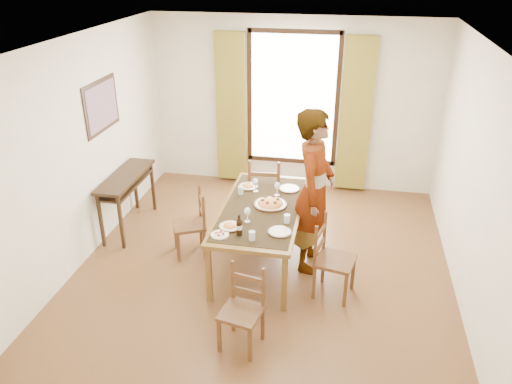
% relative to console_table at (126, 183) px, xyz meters
% --- Properties ---
extents(ground, '(5.00, 5.00, 0.00)m').
position_rel_console_table_xyz_m(ground, '(2.03, -0.60, -0.68)').
color(ground, '#4F2A18').
rests_on(ground, ground).
extents(room_shell, '(4.60, 5.10, 2.74)m').
position_rel_console_table_xyz_m(room_shell, '(2.03, -0.47, 0.86)').
color(room_shell, white).
rests_on(room_shell, ground).
extents(console_table, '(0.38, 1.20, 0.80)m').
position_rel_console_table_xyz_m(console_table, '(0.00, 0.00, 0.00)').
color(console_table, black).
rests_on(console_table, ground).
extents(dining_table, '(0.95, 1.95, 0.76)m').
position_rel_console_table_xyz_m(dining_table, '(1.97, -0.48, 0.01)').
color(dining_table, brown).
rests_on(dining_table, ground).
extents(chair_west, '(0.51, 0.51, 0.87)m').
position_rel_console_table_xyz_m(chair_west, '(1.07, -0.48, -0.28)').
color(chair_west, brown).
rests_on(chair_west, ground).
extents(chair_north, '(0.48, 0.48, 1.03)m').
position_rel_console_table_xyz_m(chair_north, '(1.85, 0.44, -0.20)').
color(chair_north, brown).
rests_on(chair_north, ground).
extents(chair_south, '(0.45, 0.45, 0.85)m').
position_rel_console_table_xyz_m(chair_south, '(2.06, -1.98, -0.29)').
color(chair_south, brown).
rests_on(chair_south, ground).
extents(chair_east, '(0.49, 0.49, 0.93)m').
position_rel_console_table_xyz_m(chair_east, '(2.86, -0.99, -0.25)').
color(chair_east, brown).
rests_on(chair_east, ground).
extents(man, '(0.85, 0.66, 2.00)m').
position_rel_console_table_xyz_m(man, '(2.59, -0.43, 0.31)').
color(man, gray).
rests_on(man, ground).
extents(plate_sw, '(0.27, 0.27, 0.05)m').
position_rel_console_table_xyz_m(plate_sw, '(1.71, -1.03, 0.10)').
color(plate_sw, silver).
rests_on(plate_sw, dining_table).
extents(plate_se, '(0.27, 0.27, 0.05)m').
position_rel_console_table_xyz_m(plate_se, '(2.27, -1.04, 0.10)').
color(plate_se, silver).
rests_on(plate_se, dining_table).
extents(plate_nw, '(0.27, 0.27, 0.05)m').
position_rel_console_table_xyz_m(plate_nw, '(1.70, 0.03, 0.10)').
color(plate_nw, silver).
rests_on(plate_nw, dining_table).
extents(plate_ne, '(0.27, 0.27, 0.05)m').
position_rel_console_table_xyz_m(plate_ne, '(2.23, 0.07, 0.10)').
color(plate_ne, silver).
rests_on(plate_ne, dining_table).
extents(pasta_platter, '(0.40, 0.40, 0.10)m').
position_rel_console_table_xyz_m(pasta_platter, '(2.06, -0.42, 0.12)').
color(pasta_platter, '#AF6316').
rests_on(pasta_platter, dining_table).
extents(caprese_plate, '(0.20, 0.20, 0.04)m').
position_rel_console_table_xyz_m(caprese_plate, '(1.64, -1.22, 0.09)').
color(caprese_plate, silver).
rests_on(caprese_plate, dining_table).
extents(wine_glass_a, '(0.08, 0.08, 0.18)m').
position_rel_console_table_xyz_m(wine_glass_a, '(1.88, -0.87, 0.16)').
color(wine_glass_a, white).
rests_on(wine_glass_a, dining_table).
extents(wine_glass_b, '(0.08, 0.08, 0.18)m').
position_rel_console_table_xyz_m(wine_glass_b, '(2.11, -0.13, 0.16)').
color(wine_glass_b, white).
rests_on(wine_glass_b, dining_table).
extents(wine_glass_c, '(0.08, 0.08, 0.18)m').
position_rel_console_table_xyz_m(wine_glass_c, '(1.81, -0.07, 0.16)').
color(wine_glass_c, white).
rests_on(wine_glass_c, dining_table).
extents(tumbler_a, '(0.07, 0.07, 0.10)m').
position_rel_console_table_xyz_m(tumbler_a, '(2.32, -0.80, 0.12)').
color(tumbler_a, silver).
rests_on(tumbler_a, dining_table).
extents(tumbler_b, '(0.07, 0.07, 0.10)m').
position_rel_console_table_xyz_m(tumbler_b, '(1.65, -0.18, 0.12)').
color(tumbler_b, silver).
rests_on(tumbler_b, dining_table).
extents(tumbler_c, '(0.07, 0.07, 0.10)m').
position_rel_console_table_xyz_m(tumbler_c, '(2.00, -1.24, 0.12)').
color(tumbler_c, silver).
rests_on(tumbler_c, dining_table).
extents(wine_bottle, '(0.07, 0.07, 0.25)m').
position_rel_console_table_xyz_m(wine_bottle, '(1.85, -1.17, 0.20)').
color(wine_bottle, black).
rests_on(wine_bottle, dining_table).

